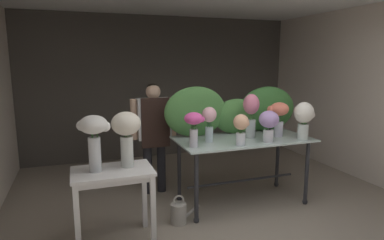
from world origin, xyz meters
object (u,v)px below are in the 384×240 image
object	(u,v)px
vase_ivory_tulips	(304,117)
vase_peach_snapdragons	(241,127)
vase_fuchsia_peonies	(194,125)
florist	(154,127)
vase_coral_roses	(279,114)
vase_blush_ranunculus	(209,121)
display_table_glass	(243,149)
vase_rosy_carnations	(251,112)
side_table_white	(113,180)
vase_white_roses_tall	(94,135)
watering_can	(179,213)
vase_cream_lisianthus_tall	(126,131)
vase_lilac_anemones	(269,123)

from	to	relation	value
vase_ivory_tulips	vase_peach_snapdragons	xyz separation A→B (m)	(-0.87, 0.01, -0.07)
vase_fuchsia_peonies	florist	bearing A→B (deg)	105.68
vase_coral_roses	vase_blush_ranunculus	xyz separation A→B (m)	(-0.96, 0.03, -0.03)
display_table_glass	vase_rosy_carnations	xyz separation A→B (m)	(0.10, 0.00, 0.48)
vase_fuchsia_peonies	side_table_white	bearing A→B (deg)	-165.47
side_table_white	vase_white_roses_tall	distance (m)	0.51
vase_rosy_carnations	display_table_glass	bearing A→B (deg)	-179.55
vase_rosy_carnations	vase_white_roses_tall	world-z (taller)	vase_rosy_carnations
vase_coral_roses	watering_can	xyz separation A→B (m)	(-1.43, -0.23, -1.03)
vase_peach_snapdragons	vase_rosy_carnations	size ratio (longest dim) A/B	0.65
vase_peach_snapdragons	vase_white_roses_tall	bearing A→B (deg)	-175.33
display_table_glass	florist	distance (m)	1.25
vase_coral_roses	vase_ivory_tulips	world-z (taller)	vase_ivory_tulips
vase_fuchsia_peonies	vase_cream_lisianthus_tall	bearing A→B (deg)	-166.15
vase_ivory_tulips	vase_lilac_anemones	world-z (taller)	vase_ivory_tulips
vase_ivory_tulips	watering_can	size ratio (longest dim) A/B	1.35
vase_rosy_carnations	vase_white_roses_tall	xyz separation A→B (m)	(-1.95, -0.44, -0.05)
display_table_glass	vase_coral_roses	bearing A→B (deg)	-6.70
vase_peach_snapdragons	watering_can	distance (m)	1.22
florist	vase_rosy_carnations	distance (m)	1.33
vase_coral_roses	vase_fuchsia_peonies	xyz separation A→B (m)	(-1.22, -0.14, -0.03)
vase_peach_snapdragons	vase_white_roses_tall	distance (m)	1.66
vase_peach_snapdragons	vase_ivory_tulips	bearing A→B (deg)	-0.54
vase_coral_roses	vase_blush_ranunculus	distance (m)	0.96
display_table_glass	vase_rosy_carnations	size ratio (longest dim) A/B	3.03
vase_rosy_carnations	watering_can	distance (m)	1.53
vase_blush_ranunculus	vase_white_roses_tall	size ratio (longest dim) A/B	0.77
vase_white_roses_tall	vase_rosy_carnations	bearing A→B (deg)	12.74
vase_blush_ranunculus	vase_white_roses_tall	world-z (taller)	vase_white_roses_tall
vase_coral_roses	side_table_white	bearing A→B (deg)	-169.96
florist	vase_fuchsia_peonies	size ratio (longest dim) A/B	3.81
watering_can	vase_blush_ranunculus	bearing A→B (deg)	28.66
vase_fuchsia_peonies	watering_can	bearing A→B (deg)	-157.16
vase_white_roses_tall	vase_cream_lisianthus_tall	bearing A→B (deg)	9.20
vase_rosy_carnations	florist	bearing A→B (deg)	146.84
vase_coral_roses	vase_lilac_anemones	bearing A→B (deg)	-143.10
vase_blush_ranunculus	vase_fuchsia_peonies	xyz separation A→B (m)	(-0.26, -0.17, 0.00)
vase_lilac_anemones	vase_white_roses_tall	size ratio (longest dim) A/B	0.69
vase_coral_roses	vase_fuchsia_peonies	size ratio (longest dim) A/B	1.11
vase_white_roses_tall	watering_can	world-z (taller)	vase_white_roses_tall
side_table_white	vase_lilac_anemones	size ratio (longest dim) A/B	2.06
side_table_white	vase_rosy_carnations	size ratio (longest dim) A/B	1.40
watering_can	florist	bearing A→B (deg)	92.51
vase_coral_roses	watering_can	distance (m)	1.78
vase_ivory_tulips	vase_lilac_anemones	bearing A→B (deg)	173.96
vase_blush_ranunculus	vase_cream_lisianthus_tall	bearing A→B (deg)	-160.94
side_table_white	vase_lilac_anemones	distance (m)	1.95
florist	vase_rosy_carnations	size ratio (longest dim) A/B	2.73
side_table_white	florist	xyz separation A→B (m)	(0.70, 1.16, 0.28)
florist	vase_fuchsia_peonies	xyz separation A→B (m)	(0.26, -0.91, 0.18)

